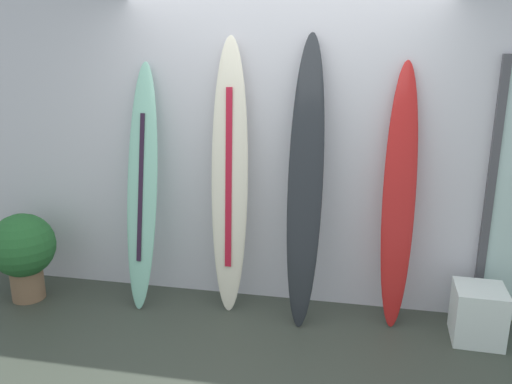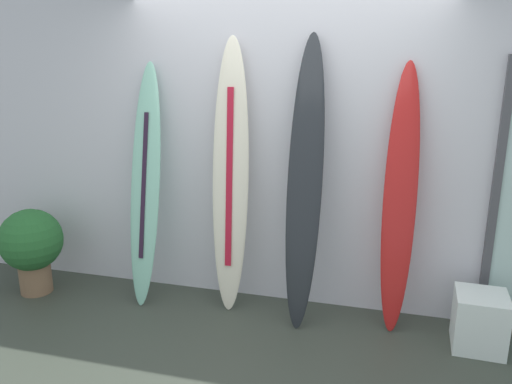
% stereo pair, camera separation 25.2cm
% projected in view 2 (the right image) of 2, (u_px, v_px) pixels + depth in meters
% --- Properties ---
extents(ground, '(8.00, 8.00, 0.04)m').
position_uv_depth(ground, '(242.00, 382.00, 3.44)').
color(ground, '#363C33').
extents(wall_back, '(7.20, 0.20, 2.80)m').
position_uv_depth(wall_back, '(285.00, 139.00, 4.26)').
color(wall_back, silver).
rests_on(wall_back, ground).
extents(surfboard_seafoam, '(0.28, 0.47, 2.03)m').
position_uv_depth(surfboard_seafoam, '(145.00, 187.00, 4.32)').
color(surfboard_seafoam, '#89CCB2').
rests_on(surfboard_seafoam, ground).
extents(surfboard_ivory, '(0.32, 0.34, 2.23)m').
position_uv_depth(surfboard_ivory, '(231.00, 178.00, 4.16)').
color(surfboard_ivory, silver).
rests_on(surfboard_ivory, ground).
extents(surfboard_charcoal, '(0.28, 0.48, 2.25)m').
position_uv_depth(surfboard_charcoal, '(305.00, 184.00, 3.94)').
color(surfboard_charcoal, '#23272B').
rests_on(surfboard_charcoal, ground).
extents(surfboard_crimson, '(0.25, 0.35, 2.05)m').
position_uv_depth(surfboard_crimson, '(400.00, 201.00, 3.86)').
color(surfboard_crimson, red).
rests_on(surfboard_crimson, ground).
extents(display_block_left, '(0.37, 0.37, 0.42)m').
position_uv_depth(display_block_left, '(480.00, 321.00, 3.76)').
color(display_block_left, white).
rests_on(display_block_left, ground).
extents(potted_plant, '(0.55, 0.55, 0.77)m').
position_uv_depth(potted_plant, '(31.00, 244.00, 4.55)').
color(potted_plant, '#806146').
rests_on(potted_plant, ground).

